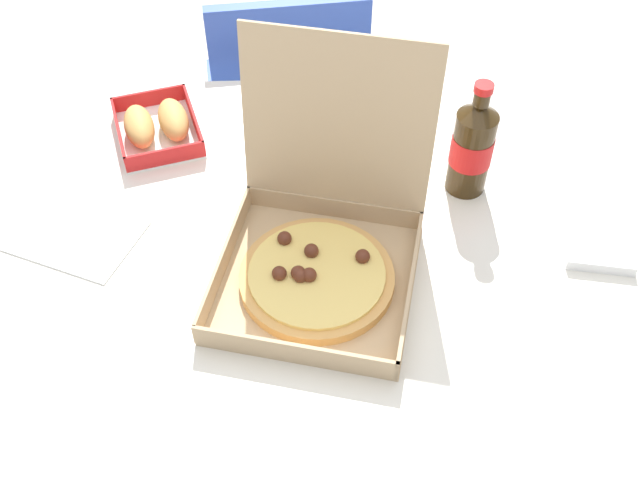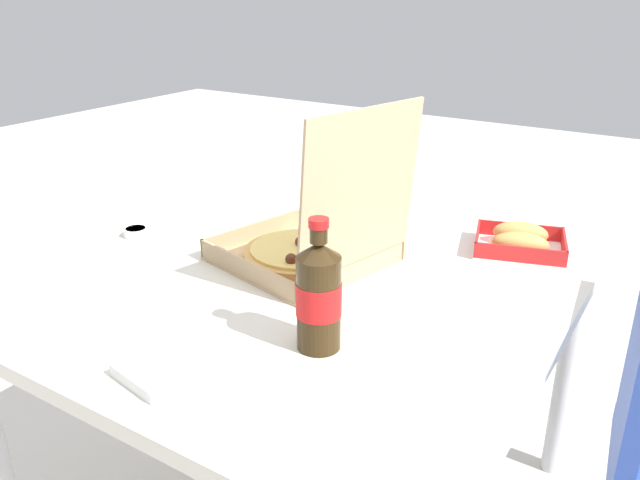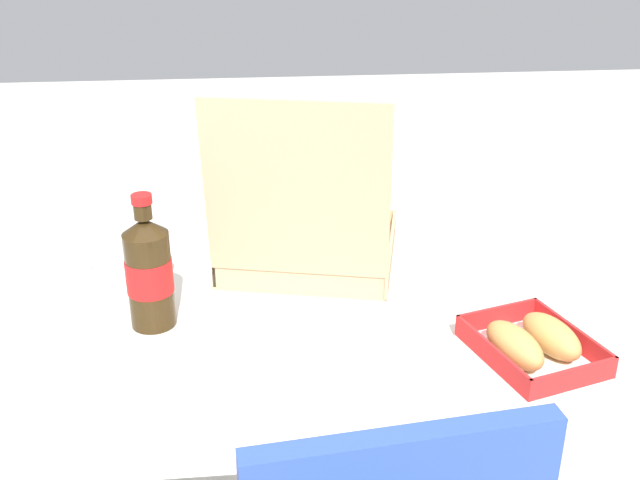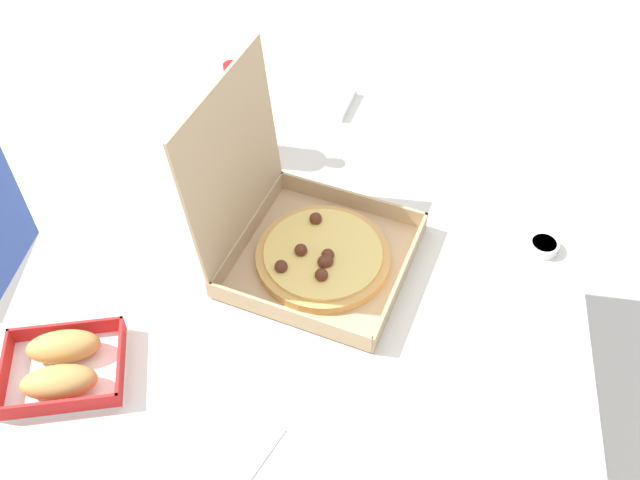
{
  "view_description": "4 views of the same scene",
  "coord_description": "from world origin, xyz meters",
  "px_view_note": "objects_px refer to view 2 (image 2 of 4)",
  "views": [
    {
      "loc": [
        -0.02,
        -0.77,
        1.64
      ],
      "look_at": [
        0.01,
        0.02,
        0.76
      ],
      "focal_mm": 41.02,
      "sensor_mm": 36.0,
      "label": 1
    },
    {
      "loc": [
        1.05,
        0.68,
        1.28
      ],
      "look_at": [
        0.03,
        0.02,
        0.79
      ],
      "focal_mm": 36.25,
      "sensor_mm": 36.0,
      "label": 2
    },
    {
      "loc": [
        0.11,
        1.26,
        1.35
      ],
      "look_at": [
        -0.01,
        0.02,
        0.78
      ],
      "focal_mm": 42.3,
      "sensor_mm": 36.0,
      "label": 3
    },
    {
      "loc": [
        -0.82,
        -0.16,
        1.71
      ],
      "look_at": [
        -0.0,
        -0.03,
        0.78
      ],
      "focal_mm": 39.12,
      "sensor_mm": 36.0,
      "label": 4
    }
  ],
  "objects_px": {
    "pizza_box_open": "(312,242)",
    "dipping_sauce_cup": "(136,232)",
    "paper_menu": "(429,215)",
    "bread_side_box": "(520,241)",
    "napkin_pile": "(161,369)",
    "cola_bottle": "(319,295)"
  },
  "relations": [
    {
      "from": "pizza_box_open",
      "to": "bread_side_box",
      "type": "xyz_separation_m",
      "value": [
        -0.3,
        0.35,
        -0.03
      ]
    },
    {
      "from": "cola_bottle",
      "to": "paper_menu",
      "type": "height_order",
      "value": "cola_bottle"
    },
    {
      "from": "paper_menu",
      "to": "dipping_sauce_cup",
      "type": "xyz_separation_m",
      "value": [
        0.5,
        -0.52,
        0.01
      ]
    },
    {
      "from": "paper_menu",
      "to": "dipping_sauce_cup",
      "type": "relative_size",
      "value": 3.75
    },
    {
      "from": "napkin_pile",
      "to": "paper_menu",
      "type": "bearing_deg",
      "value": 176.51
    },
    {
      "from": "paper_menu",
      "to": "pizza_box_open",
      "type": "bearing_deg",
      "value": 11.64
    },
    {
      "from": "bread_side_box",
      "to": "paper_menu",
      "type": "height_order",
      "value": "bread_side_box"
    },
    {
      "from": "pizza_box_open",
      "to": "bread_side_box",
      "type": "height_order",
      "value": "pizza_box_open"
    },
    {
      "from": "bread_side_box",
      "to": "napkin_pile",
      "type": "xyz_separation_m",
      "value": [
        0.77,
        -0.32,
        -0.02
      ]
    },
    {
      "from": "bread_side_box",
      "to": "paper_menu",
      "type": "bearing_deg",
      "value": -112.87
    },
    {
      "from": "bread_side_box",
      "to": "dipping_sauce_cup",
      "type": "distance_m",
      "value": 0.88
    },
    {
      "from": "pizza_box_open",
      "to": "cola_bottle",
      "type": "bearing_deg",
      "value": 34.99
    },
    {
      "from": "pizza_box_open",
      "to": "dipping_sauce_cup",
      "type": "distance_m",
      "value": 0.45
    },
    {
      "from": "paper_menu",
      "to": "bread_side_box",
      "type": "bearing_deg",
      "value": 90.25
    },
    {
      "from": "pizza_box_open",
      "to": "napkin_pile",
      "type": "xyz_separation_m",
      "value": [
        0.47,
        0.03,
        -0.04
      ]
    },
    {
      "from": "bread_side_box",
      "to": "dipping_sauce_cup",
      "type": "xyz_separation_m",
      "value": [
        0.39,
        -0.78,
        -0.01
      ]
    },
    {
      "from": "pizza_box_open",
      "to": "paper_menu",
      "type": "bearing_deg",
      "value": 168.52
    },
    {
      "from": "bread_side_box",
      "to": "paper_menu",
      "type": "relative_size",
      "value": 1.07
    },
    {
      "from": "napkin_pile",
      "to": "dipping_sauce_cup",
      "type": "distance_m",
      "value": 0.6
    },
    {
      "from": "napkin_pile",
      "to": "dipping_sauce_cup",
      "type": "bearing_deg",
      "value": -129.04
    },
    {
      "from": "pizza_box_open",
      "to": "dipping_sauce_cup",
      "type": "relative_size",
      "value": 7.13
    },
    {
      "from": "pizza_box_open",
      "to": "cola_bottle",
      "type": "distance_m",
      "value": 0.33
    }
  ]
}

